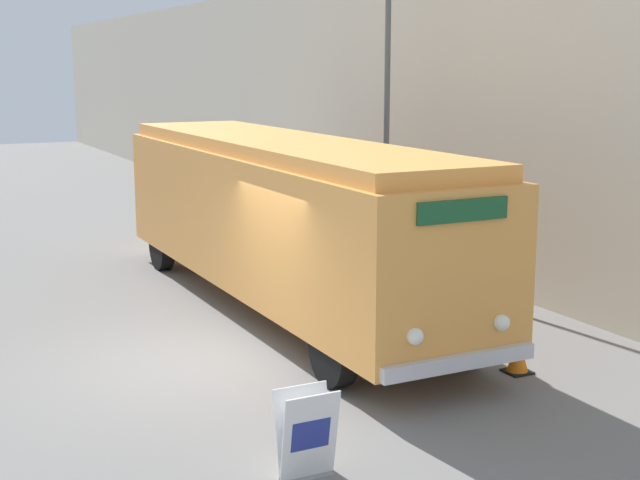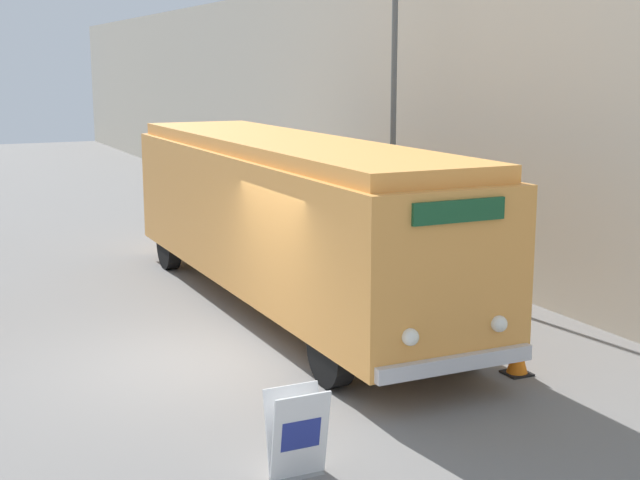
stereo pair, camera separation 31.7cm
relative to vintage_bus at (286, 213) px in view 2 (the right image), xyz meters
The scene contains 6 objects.
ground_plane 3.73m from the vintage_bus, 137.10° to the right, with size 80.00×80.00×0.00m, color slate.
building_wall_right 9.00m from the vintage_bus, 60.84° to the left, with size 0.30×60.00×6.44m.
vintage_bus is the anchor object (origin of this frame).
sign_board 6.87m from the vintage_bus, 112.30° to the right, with size 0.63×0.36×0.97m.
streetlamp 4.65m from the vintage_bus, 27.23° to the left, with size 0.36×0.36×7.65m.
traffic_cone 5.14m from the vintage_bus, 71.67° to the right, with size 0.36×0.36×0.56m.
Camera 2 is at (-3.72, -12.10, 4.32)m, focal length 50.00 mm.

